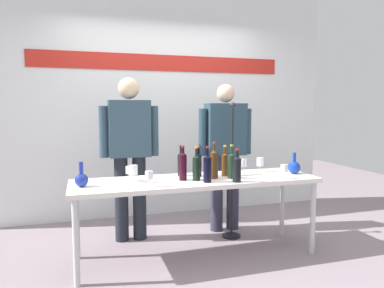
% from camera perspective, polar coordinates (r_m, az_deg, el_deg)
% --- Properties ---
extents(ground_plane, '(10.00, 10.00, 0.00)m').
position_cam_1_polar(ground_plane, '(3.56, 0.74, -17.32)').
color(ground_plane, gray).
extents(back_wall, '(4.58, 0.11, 3.00)m').
position_cam_1_polar(back_wall, '(4.71, -4.83, 7.07)').
color(back_wall, white).
rests_on(back_wall, ground).
extents(display_table, '(2.27, 0.65, 0.74)m').
position_cam_1_polar(display_table, '(3.35, 0.76, -6.55)').
color(display_table, white).
rests_on(display_table, ground).
extents(decanter_blue_left, '(0.11, 0.11, 0.21)m').
position_cam_1_polar(decanter_blue_left, '(3.13, -17.14, -5.37)').
color(decanter_blue_left, '#1E2F96').
rests_on(decanter_blue_left, display_table).
extents(decanter_blue_right, '(0.13, 0.13, 0.21)m').
position_cam_1_polar(decanter_blue_right, '(3.72, 15.89, -3.52)').
color(decanter_blue_right, '#12329D').
rests_on(decanter_blue_right, display_table).
extents(presenter_left, '(0.61, 0.22, 1.70)m').
position_cam_1_polar(presenter_left, '(3.78, -9.87, -0.61)').
color(presenter_left, black).
rests_on(presenter_left, ground).
extents(presenter_right, '(0.63, 0.22, 1.65)m').
position_cam_1_polar(presenter_right, '(4.06, 5.29, -0.51)').
color(presenter_right, '#2E2D40').
rests_on(presenter_right, ground).
extents(wine_bottle_0, '(0.07, 0.07, 0.31)m').
position_cam_1_polar(wine_bottle_0, '(3.24, 0.71, -3.61)').
color(wine_bottle_0, black).
rests_on(wine_bottle_0, display_table).
extents(wine_bottle_1, '(0.07, 0.07, 0.32)m').
position_cam_1_polar(wine_bottle_1, '(3.35, 6.29, -3.26)').
color(wine_bottle_1, '#19331D').
rests_on(wine_bottle_1, display_table).
extents(wine_bottle_2, '(0.07, 0.07, 0.30)m').
position_cam_1_polar(wine_bottle_2, '(3.20, 7.15, -3.79)').
color(wine_bottle_2, black).
rests_on(wine_bottle_2, display_table).
extents(wine_bottle_3, '(0.07, 0.07, 0.29)m').
position_cam_1_polar(wine_bottle_3, '(3.43, 0.98, -3.13)').
color(wine_bottle_3, black).
rests_on(wine_bottle_3, display_table).
extents(wine_bottle_4, '(0.06, 0.06, 0.30)m').
position_cam_1_polar(wine_bottle_4, '(3.46, 5.25, -3.05)').
color(wine_bottle_4, '#4B2C12').
rests_on(wine_bottle_4, display_table).
extents(wine_bottle_5, '(0.07, 0.07, 0.29)m').
position_cam_1_polar(wine_bottle_5, '(3.46, -1.75, -3.02)').
color(wine_bottle_5, black).
rests_on(wine_bottle_5, display_table).
extents(wine_bottle_6, '(0.07, 0.07, 0.32)m').
position_cam_1_polar(wine_bottle_6, '(3.25, -1.45, -3.38)').
color(wine_bottle_6, black).
rests_on(wine_bottle_6, display_table).
extents(wine_bottle_7, '(0.08, 0.08, 0.34)m').
position_cam_1_polar(wine_bottle_7, '(3.35, 3.53, -3.07)').
color(wine_bottle_7, '#432913').
rests_on(wine_bottle_7, display_table).
extents(wine_bottle_8, '(0.07, 0.07, 0.32)m').
position_cam_1_polar(wine_bottle_8, '(3.17, 2.46, -3.76)').
color(wine_bottle_8, black).
rests_on(wine_bottle_8, display_table).
extents(wine_glass_left_0, '(0.07, 0.07, 0.16)m').
position_cam_1_polar(wine_glass_left_0, '(3.17, -9.22, -4.13)').
color(wine_glass_left_0, white).
rests_on(wine_glass_left_0, display_table).
extents(wine_glass_left_1, '(0.07, 0.07, 0.14)m').
position_cam_1_polar(wine_glass_left_1, '(3.00, -6.81, -4.96)').
color(wine_glass_left_1, white).
rests_on(wine_glass_left_1, display_table).
extents(wine_glass_left_2, '(0.07, 0.07, 0.14)m').
position_cam_1_polar(wine_glass_left_2, '(3.27, -9.85, -4.12)').
color(wine_glass_left_2, white).
rests_on(wine_glass_left_2, display_table).
extents(wine_glass_right_0, '(0.07, 0.07, 0.16)m').
position_cam_1_polar(wine_glass_right_0, '(3.56, 8.10, -3.04)').
color(wine_glass_right_0, white).
rests_on(wine_glass_right_0, display_table).
extents(wine_glass_right_1, '(0.07, 0.07, 0.13)m').
position_cam_1_polar(wine_glass_right_1, '(3.45, 14.43, -3.77)').
color(wine_glass_right_1, white).
rests_on(wine_glass_right_1, display_table).
extents(wine_glass_right_2, '(0.07, 0.07, 0.15)m').
position_cam_1_polar(wine_glass_right_2, '(3.73, 10.76, -2.81)').
color(wine_glass_right_2, white).
rests_on(wine_glass_right_2, display_table).
extents(microphone_stand, '(0.20, 0.20, 1.45)m').
position_cam_1_polar(microphone_stand, '(3.91, 6.33, -7.78)').
color(microphone_stand, black).
rests_on(microphone_stand, ground).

